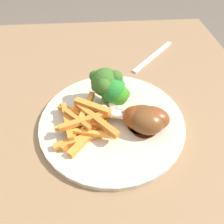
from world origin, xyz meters
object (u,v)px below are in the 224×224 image
Objects in this scene: broccoli_floret_middle at (114,90)px; chicken_drumstick_extra at (148,118)px; dining_table at (97,162)px; chicken_drumstick_near at (137,118)px; broccoli_floret_front at (105,82)px; fork at (153,56)px; dinner_plate at (112,121)px; chicken_drumstick_far at (143,119)px; carrot_fries_pile at (85,123)px; broccoli_floret_back at (117,95)px.

broccoli_floret_middle is 0.58× the size of chicken_drumstick_extra.
chicken_drumstick_near is (0.01, 0.08, 0.16)m from dining_table.
dining_table is 8.28× the size of chicken_drumstick_near.
broccoli_floret_front reaches higher than broccoli_floret_middle.
dinner_plate is at bearing -166.91° from fork.
broccoli_floret_front is 0.68× the size of chicken_drumstick_near.
chicken_drumstick_far is (0.01, 0.09, 0.16)m from dining_table.
carrot_fries_pile is (0.06, -0.06, -0.03)m from broccoli_floret_middle.
chicken_drumstick_far reaches higher than chicken_drumstick_extra.
chicken_drumstick_near reaches higher than dining_table.
fork is at bearing 150.26° from dinner_plate.
chicken_drumstick_near is at bearing -156.42° from fork.
broccoli_floret_front is 0.09m from carrot_fries_pile.
dining_table is at bearing -23.14° from broccoli_floret_front.
fork is (-0.23, 0.13, -0.00)m from dinner_plate.
chicken_drumstick_near is at bearing 38.07° from broccoli_floret_front.
chicken_drumstick_near reaches higher than carrot_fries_pile.
chicken_drumstick_extra is 0.27m from fork.
chicken_drumstick_extra is (0.01, 0.10, 0.16)m from dining_table.
chicken_drumstick_extra reaches higher than carrot_fries_pile.
dinner_plate is at bearing -112.67° from chicken_drumstick_near.
chicken_drumstick_near and chicken_drumstick_extra have the same top height.
broccoli_floret_front is at bearing 149.59° from carrot_fries_pile.
broccoli_floret_back is 0.08m from chicken_drumstick_extra.
broccoli_floret_front reaches higher than chicken_drumstick_extra.
broccoli_floret_front is at bearing -129.89° from broccoli_floret_middle.
broccoli_floret_back is at bearing -135.95° from chicken_drumstick_extra.
broccoli_floret_middle reaches higher than dining_table.
broccoli_floret_front is 0.72× the size of chicken_drumstick_far.
dinner_plate is 0.06m from broccoli_floret_middle.
broccoli_floret_front reaches higher than fork.
fork is (-0.20, 0.12, -0.04)m from broccoli_floret_back.
chicken_drumstick_near is (0.02, 0.05, 0.03)m from dinner_plate.
carrot_fries_pile reaches higher than dining_table.
broccoli_floret_front is (-0.06, 0.03, 0.19)m from dining_table.
carrot_fries_pile is at bearing -68.74° from dinner_plate.
dining_table is 0.18m from broccoli_floret_back.
broccoli_floret_front reaches higher than dining_table.
broccoli_floret_back is 0.52× the size of chicken_drumstick_far.
carrot_fries_pile reaches higher than fork.
chicken_drumstick_far is at bearing -76.09° from chicken_drumstick_extra.
fork is (-0.20, 0.13, -0.05)m from broccoli_floret_middle.
broccoli_floret_back is 0.06m from chicken_drumstick_near.
broccoli_floret_middle is at bearing -135.06° from chicken_drumstick_extra.
chicken_drumstick_far reaches higher than fork.
dinner_plate is 4.17× the size of broccoli_floret_middle.
dining_table is 8.17× the size of chicken_drumstick_extra.
carrot_fries_pile is 1.26× the size of chicken_drumstick_far.
chicken_drumstick_near is 0.02m from chicken_drumstick_extra.
chicken_drumstick_far is at bearing 82.37° from dining_table.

